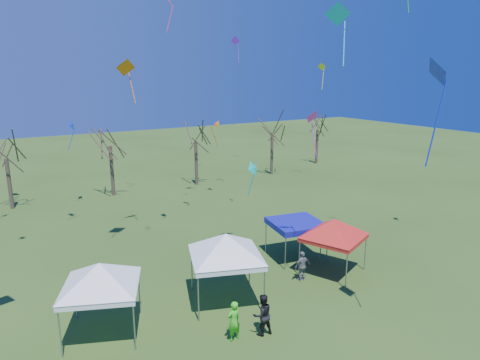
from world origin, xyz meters
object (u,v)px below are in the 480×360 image
object	(u,v)px
tree_5	(318,118)
tent_white_west	(99,268)
tree_2	(109,128)
tent_white_mid	(226,238)
tent_red	(334,223)
tree_1	(4,140)
tree_4	(272,120)
tent_blue	(296,224)
person_green	(234,321)
tree_3	(195,125)
person_dark	(262,315)
person_grey	(302,266)

from	to	relation	value
tree_5	tent_white_west	distance (m)	40.07
tree_2	tent_white_mid	xyz separation A→B (m)	(-0.33, -22.21, -2.98)
tent_red	tent_white_mid	bearing A→B (deg)	177.30
tent_white_mid	tent_red	world-z (taller)	tent_white_mid
tree_1	tent_red	distance (m)	27.32
tent_white_west	tree_4	bearing A→B (deg)	41.95
tree_1	tent_white_west	distance (m)	22.43
tent_blue	tent_white_mid	bearing A→B (deg)	-158.77
tree_1	tree_5	xyz separation A→B (m)	(34.49, 1.42, -0.06)
tree_4	tree_5	size ratio (longest dim) A/B	1.06
tree_4	person_green	xyz separation A→B (m)	(-19.34, -24.80, -5.17)
tent_white_mid	tent_red	distance (m)	6.73
tree_3	tree_1	bearing A→B (deg)	177.94
person_dark	tent_white_west	bearing A→B (deg)	-26.55
tree_1	tent_white_west	xyz separation A→B (m)	(2.20, -22.15, -2.72)
tree_1	tree_5	bearing A→B (deg)	2.35
tree_5	person_green	distance (m)	38.90
tree_2	person_dark	bearing A→B (deg)	-90.80
person_grey	person_green	distance (m)	6.52
tree_4	person_grey	bearing A→B (deg)	-121.34
tent_white_west	tree_1	bearing A→B (deg)	95.66
tree_5	tent_red	world-z (taller)	tree_5
tent_white_mid	tent_red	size ratio (longest dim) A/B	1.13
tree_2	person_dark	xyz separation A→B (m)	(-0.36, -25.46, -5.36)
person_green	person_dark	bearing A→B (deg)	158.36
tent_red	person_dark	size ratio (longest dim) A/B	2.09
tent_blue	person_dark	bearing A→B (deg)	-137.80
tree_3	tent_blue	size ratio (longest dim) A/B	2.30
tent_blue	tree_4	bearing A→B (deg)	58.64
tree_3	tree_4	size ratio (longest dim) A/B	1.00
tent_white_west	tent_blue	bearing A→B (deg)	9.77
tree_2	person_green	size ratio (longest dim) A/B	4.60
tent_white_west	person_grey	size ratio (longest dim) A/B	2.38
tree_4	person_dark	world-z (taller)	tree_4
tree_3	tent_white_mid	bearing A→B (deg)	-111.75
tent_blue	tent_red	bearing A→B (deg)	-79.56
tree_1	tent_blue	xyz separation A→B (m)	(14.28, -20.07, -3.66)
tent_blue	person_grey	xyz separation A→B (m)	(-1.59, -2.63, -1.29)
tree_5	tree_4	bearing A→B (deg)	-166.15
tent_red	person_grey	world-z (taller)	tent_red
tree_2	tree_3	world-z (taller)	tree_2
tent_blue	person_green	size ratio (longest dim) A/B	1.93
tent_white_mid	tent_blue	bearing A→B (deg)	21.23
tree_4	person_dark	bearing A→B (deg)	-125.78
tent_white_mid	person_grey	world-z (taller)	tent_white_mid
tree_1	person_grey	distance (m)	26.47
tree_1	tree_2	xyz separation A→B (m)	(8.40, -0.27, 0.50)
tree_4	person_grey	size ratio (longest dim) A/B	4.68
tree_3	tree_4	bearing A→B (deg)	-0.26
tent_white_mid	person_dark	distance (m)	4.03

